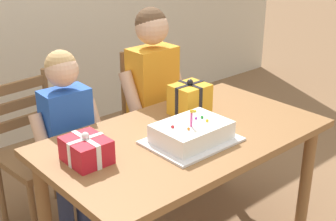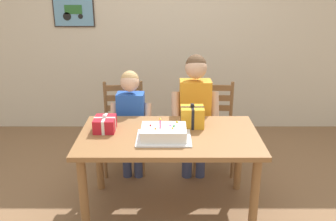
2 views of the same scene
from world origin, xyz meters
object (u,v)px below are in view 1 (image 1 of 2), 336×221
at_px(dining_table, 185,150).
at_px(chair_right, 158,112).
at_px(birthday_cake, 192,133).
at_px(gift_box_beside_cake, 190,99).
at_px(child_younger, 67,127).
at_px(gift_box_red_large, 86,150).
at_px(chair_left, 37,153).
at_px(child_older, 153,86).

relative_size(dining_table, chair_right, 1.62).
relative_size(birthday_cake, gift_box_beside_cake, 2.07).
bearing_deg(chair_right, dining_table, -121.00).
height_order(dining_table, child_younger, child_younger).
xyz_separation_m(dining_table, gift_box_red_large, (-0.54, 0.08, 0.15)).
distance_m(gift_box_beside_cake, chair_right, 0.75).
distance_m(gift_box_red_large, chair_right, 1.28).
relative_size(gift_box_beside_cake, chair_right, 0.23).
height_order(dining_table, birthday_cake, birthday_cake).
xyz_separation_m(gift_box_red_large, chair_right, (1.02, 0.71, -0.32)).
bearing_deg(chair_right, birthday_cake, -120.43).
height_order(gift_box_red_large, chair_left, chair_left).
xyz_separation_m(birthday_cake, chair_right, (0.52, 0.88, -0.31)).
bearing_deg(chair_left, gift_box_beside_cake, -42.04).
bearing_deg(child_younger, child_older, -0.03).
bearing_deg(chair_left, chair_right, 0.00).
xyz_separation_m(birthday_cake, chair_left, (-0.43, 0.88, -0.31)).
xyz_separation_m(dining_table, chair_right, (0.47, 0.79, -0.16)).
distance_m(chair_left, child_younger, 0.32).
bearing_deg(child_younger, chair_right, 14.43).
distance_m(gift_box_red_large, child_older, 0.93).
relative_size(chair_left, chair_right, 1.00).
bearing_deg(child_older, birthday_cake, -114.21).
bearing_deg(gift_box_beside_cake, chair_right, 65.98).
distance_m(dining_table, birthday_cake, 0.18).
bearing_deg(chair_right, child_younger, -165.57).
bearing_deg(child_younger, birthday_cake, -63.53).
bearing_deg(chair_right, chair_left, -180.00).
bearing_deg(gift_box_beside_cake, gift_box_red_large, -172.74).
distance_m(child_older, child_younger, 0.63).
bearing_deg(birthday_cake, gift_box_beside_cake, 47.71).
bearing_deg(gift_box_beside_cake, chair_left, 137.96).
height_order(gift_box_beside_cake, chair_right, gift_box_beside_cake).
bearing_deg(child_younger, dining_table, -56.87).
xyz_separation_m(gift_box_red_large, gift_box_beside_cake, (0.75, 0.09, 0.03)).
bearing_deg(child_older, child_younger, 179.97).
relative_size(gift_box_red_large, chair_right, 0.23).
bearing_deg(dining_table, gift_box_red_large, 171.32).
distance_m(dining_table, child_younger, 0.68).
xyz_separation_m(gift_box_red_large, chair_left, (0.07, 0.70, -0.32)).
xyz_separation_m(gift_box_beside_cake, chair_right, (0.27, 0.61, -0.35)).
bearing_deg(child_older, chair_left, 163.36).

